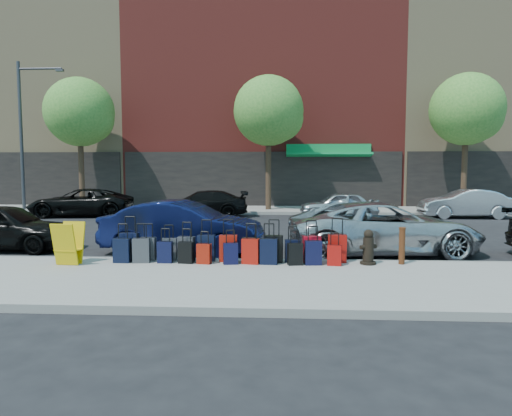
# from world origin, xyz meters

# --- Properties ---
(ground) EXTENTS (120.00, 120.00, 0.00)m
(ground) POSITION_xyz_m (0.00, 0.00, 0.00)
(ground) COLOR black
(ground) RESTS_ON ground
(sidewalk_near) EXTENTS (60.00, 4.00, 0.15)m
(sidewalk_near) POSITION_xyz_m (0.00, -6.50, 0.07)
(sidewalk_near) COLOR gray
(sidewalk_near) RESTS_ON ground
(sidewalk_far) EXTENTS (60.00, 4.00, 0.15)m
(sidewalk_far) POSITION_xyz_m (0.00, 10.00, 0.07)
(sidewalk_far) COLOR gray
(sidewalk_far) RESTS_ON ground
(curb_near) EXTENTS (60.00, 0.08, 0.15)m
(curb_near) POSITION_xyz_m (0.00, -4.48, 0.07)
(curb_near) COLOR gray
(curb_near) RESTS_ON ground
(curb_far) EXTENTS (60.00, 0.08, 0.15)m
(curb_far) POSITION_xyz_m (0.00, 7.98, 0.07)
(curb_far) COLOR gray
(curb_far) RESTS_ON ground
(building_left) EXTENTS (15.00, 12.12, 16.00)m
(building_left) POSITION_xyz_m (-16.00, 17.98, 7.98)
(building_left) COLOR tan
(building_left) RESTS_ON ground
(building_center) EXTENTS (17.00, 12.85, 20.00)m
(building_center) POSITION_xyz_m (0.00, 17.99, 9.98)
(building_center) COLOR maroon
(building_center) RESTS_ON ground
(building_right) EXTENTS (15.00, 12.12, 18.00)m
(building_right) POSITION_xyz_m (16.00, 17.99, 8.98)
(building_right) COLOR tan
(building_right) RESTS_ON ground
(tree_left) EXTENTS (3.80, 3.80, 7.27)m
(tree_left) POSITION_xyz_m (-9.86, 9.50, 5.41)
(tree_left) COLOR black
(tree_left) RESTS_ON sidewalk_far
(tree_center) EXTENTS (3.80, 3.80, 7.27)m
(tree_center) POSITION_xyz_m (0.64, 9.50, 5.41)
(tree_center) COLOR black
(tree_center) RESTS_ON sidewalk_far
(tree_right) EXTENTS (3.80, 3.80, 7.27)m
(tree_right) POSITION_xyz_m (11.14, 9.50, 5.41)
(tree_right) COLOR black
(tree_right) RESTS_ON sidewalk_far
(streetlight) EXTENTS (2.59, 0.18, 8.00)m
(streetlight) POSITION_xyz_m (-12.80, 8.80, 4.66)
(streetlight) COLOR #333338
(streetlight) RESTS_ON sidewalk_far
(suitcase_front_0) EXTENTS (0.46, 0.27, 1.07)m
(suitcase_front_0) POSITION_xyz_m (-2.45, -4.81, 0.48)
(suitcase_front_0) COLOR black
(suitcase_front_0) RESTS_ON sidewalk_near
(suitcase_front_1) EXTENTS (0.37, 0.21, 0.90)m
(suitcase_front_1) POSITION_xyz_m (-2.00, -4.80, 0.43)
(suitcase_front_1) COLOR #404146
(suitcase_front_1) RESTS_ON sidewalk_near
(suitcase_front_2) EXTENTS (0.39, 0.26, 0.86)m
(suitcase_front_2) POSITION_xyz_m (-1.49, -4.77, 0.42)
(suitcase_front_2) COLOR #3E3F44
(suitcase_front_2) RESTS_ON sidewalk_near
(suitcase_front_3) EXTENTS (0.42, 0.27, 0.94)m
(suitcase_front_3) POSITION_xyz_m (-1.05, -4.82, 0.45)
(suitcase_front_3) COLOR #36363A
(suitcase_front_3) RESTS_ON sidewalk_near
(suitcase_front_4) EXTENTS (0.41, 0.23, 1.00)m
(suitcase_front_4) POSITION_xyz_m (-0.58, -4.77, 0.46)
(suitcase_front_4) COLOR black
(suitcase_front_4) RESTS_ON sidewalk_near
(suitcase_front_5) EXTENTS (0.43, 0.25, 1.02)m
(suitcase_front_5) POSITION_xyz_m (-0.03, -4.84, 0.47)
(suitcase_front_5) COLOR #9E160A
(suitcase_front_5) RESTS_ON sidewalk_near
(suitcase_front_6) EXTENTS (0.41, 0.26, 0.93)m
(suitcase_front_6) POSITION_xyz_m (0.49, -4.84, 0.44)
(suitcase_front_6) COLOR black
(suitcase_front_6) RESTS_ON sidewalk_near
(suitcase_front_7) EXTENTS (0.44, 0.27, 1.02)m
(suitcase_front_7) POSITION_xyz_m (1.05, -4.85, 0.47)
(suitcase_front_7) COLOR black
(suitcase_front_7) RESTS_ON sidewalk_near
(suitcase_front_8) EXTENTS (0.36, 0.20, 0.86)m
(suitcase_front_8) POSITION_xyz_m (1.50, -4.79, 0.42)
(suitcase_front_8) COLOR black
(suitcase_front_8) RESTS_ON sidewalk_near
(suitcase_front_9) EXTENTS (0.44, 0.28, 1.00)m
(suitcase_front_9) POSITION_xyz_m (1.95, -4.82, 0.46)
(suitcase_front_9) COLOR #B30B1B
(suitcase_front_9) RESTS_ON sidewalk_near
(suitcase_front_10) EXTENTS (0.45, 0.27, 1.05)m
(suitcase_front_10) POSITION_xyz_m (2.56, -4.75, 0.48)
(suitcase_front_10) COLOR #930E09
(suitcase_front_10) RESTS_ON sidewalk_near
(suitcase_back_0) EXTENTS (0.40, 0.24, 0.93)m
(suitcase_back_0) POSITION_xyz_m (-2.53, -5.09, 0.44)
(suitcase_back_0) COLOR black
(suitcase_back_0) RESTS_ON sidewalk_near
(suitcase_back_1) EXTENTS (0.42, 0.27, 0.93)m
(suitcase_back_1) POSITION_xyz_m (-2.08, -5.07, 0.44)
(suitcase_back_1) COLOR #36363B
(suitcase_back_1) RESTS_ON sidewalk_near
(suitcase_back_2) EXTENTS (0.34, 0.20, 0.82)m
(suitcase_back_2) POSITION_xyz_m (-1.51, -5.07, 0.41)
(suitcase_back_2) COLOR black
(suitcase_back_2) RESTS_ON sidewalk_near
(suitcase_back_3) EXTENTS (0.36, 0.24, 0.82)m
(suitcase_back_3) POSITION_xyz_m (-1.01, -5.09, 0.40)
(suitcase_back_3) COLOR black
(suitcase_back_3) RESTS_ON sidewalk_near
(suitcase_back_4) EXTENTS (0.34, 0.23, 0.76)m
(suitcase_back_4) POSITION_xyz_m (-0.57, -5.13, 0.39)
(suitcase_back_4) COLOR maroon
(suitcase_back_4) RESTS_ON sidewalk_near
(suitcase_back_5) EXTENTS (0.36, 0.25, 0.80)m
(suitcase_back_5) POSITION_xyz_m (0.05, -5.14, 0.40)
(suitcase_back_5) COLOR black
(suitcase_back_5) RESTS_ON sidewalk_near
(suitcase_back_6) EXTENTS (0.43, 0.30, 0.95)m
(suitcase_back_6) POSITION_xyz_m (0.52, -5.07, 0.45)
(suitcase_back_6) COLOR #A1130A
(suitcase_back_6) RESTS_ON sidewalk_near
(suitcase_back_7) EXTENTS (0.41, 0.25, 0.96)m
(suitcase_back_7) POSITION_xyz_m (0.94, -5.09, 0.45)
(suitcase_back_7) COLOR black
(suitcase_back_7) RESTS_ON sidewalk_near
(suitcase_back_8) EXTENTS (0.37, 0.26, 0.81)m
(suitcase_back_8) POSITION_xyz_m (1.55, -5.15, 0.40)
(suitcase_back_8) COLOR black
(suitcase_back_8) RESTS_ON sidewalk_near
(suitcase_back_9) EXTENTS (0.40, 0.25, 0.90)m
(suitcase_back_9) POSITION_xyz_m (1.97, -5.10, 0.43)
(suitcase_back_9) COLOR black
(suitcase_back_9) RESTS_ON sidewalk_near
(suitcase_back_10) EXTENTS (0.34, 0.23, 0.76)m
(suitcase_back_10) POSITION_xyz_m (2.45, -5.15, 0.39)
(suitcase_back_10) COLOR #9F0D0A
(suitcase_back_10) RESTS_ON sidewalk_near
(fire_hydrant) EXTENTS (0.42, 0.37, 0.82)m
(fire_hydrant) POSITION_xyz_m (3.25, -4.97, 0.53)
(fire_hydrant) COLOR black
(fire_hydrant) RESTS_ON sidewalk_near
(bollard) EXTENTS (0.16, 0.16, 0.86)m
(bollard) POSITION_xyz_m (4.03, -4.92, 0.60)
(bollard) COLOR #38190C
(bollard) RESTS_ON sidewalk_near
(display_rack) EXTENTS (0.60, 0.65, 0.97)m
(display_rack) POSITION_xyz_m (-3.69, -5.39, 0.63)
(display_rack) COLOR gold
(display_rack) RESTS_ON sidewalk_near
(car_near_0) EXTENTS (4.06, 1.64, 1.38)m
(car_near_0) POSITION_xyz_m (-6.85, -2.86, 0.69)
(car_near_0) COLOR black
(car_near_0) RESTS_ON ground
(car_near_1) EXTENTS (4.58, 1.94, 1.47)m
(car_near_1) POSITION_xyz_m (-1.52, -3.03, 0.74)
(car_near_1) COLOR #0D143C
(car_near_1) RESTS_ON ground
(car_near_2) EXTENTS (5.46, 2.94, 1.46)m
(car_near_2) POSITION_xyz_m (4.08, -2.85, 0.73)
(car_near_2) COLOR #B5B7BC
(car_near_2) RESTS_ON ground
(car_far_0) EXTENTS (5.21, 2.82, 1.39)m
(car_far_0) POSITION_xyz_m (-8.77, 6.57, 0.69)
(car_far_0) COLOR black
(car_far_0) RESTS_ON ground
(car_far_1) EXTENTS (4.71, 2.41, 1.31)m
(car_far_1) POSITION_xyz_m (-2.69, 6.65, 0.65)
(car_far_1) COLOR black
(car_far_1) RESTS_ON ground
(car_far_2) EXTENTS (3.74, 1.52, 1.27)m
(car_far_2) POSITION_xyz_m (3.99, 6.60, 0.64)
(car_far_2) COLOR silver
(car_far_2) RESTS_ON ground
(car_far_3) EXTENTS (4.24, 1.49, 1.40)m
(car_far_3) POSITION_xyz_m (10.10, 6.90, 0.70)
(car_far_3) COLOR silver
(car_far_3) RESTS_ON ground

